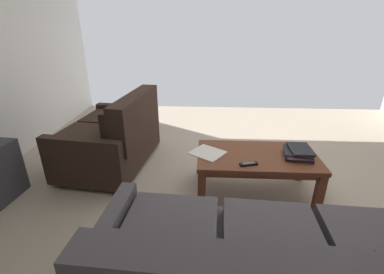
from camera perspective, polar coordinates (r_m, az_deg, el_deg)
ground_plane at (r=2.95m, az=12.83°, el=-9.52°), size 5.77×5.39×0.01m
loveseat_near at (r=3.19m, az=-16.13°, el=0.05°), size 0.98×1.31×0.86m
coffee_table at (r=2.63m, az=13.55°, el=-4.90°), size 1.11×0.62×0.42m
book_stack at (r=2.66m, az=21.63°, el=-3.09°), size 0.30×0.31×0.09m
tv_remote at (r=2.39m, az=11.92°, el=-5.62°), size 0.17×0.08×0.02m
loose_magazine at (r=2.56m, az=3.32°, el=-3.34°), size 0.39×0.38×0.01m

